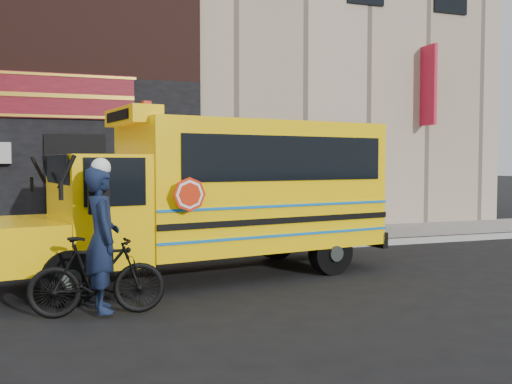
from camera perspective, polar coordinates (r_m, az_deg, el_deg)
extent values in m
plane|color=black|center=(10.34, 1.88, -8.34)|extent=(120.00, 120.00, 0.00)
cube|color=#9D9C97|center=(12.74, -2.42, -5.84)|extent=(40.00, 0.20, 0.15)
cube|color=slate|center=(14.17, -4.21, -4.95)|extent=(40.00, 3.00, 0.15)
cube|color=tan|center=(20.69, -9.13, 14.44)|extent=(20.00, 10.00, 12.00)
cube|color=black|center=(14.85, -17.58, 0.42)|extent=(1.30, 0.10, 2.50)
cube|color=#B1142D|center=(18.24, 16.86, 10.17)|extent=(0.10, 0.70, 2.40)
cylinder|color=black|center=(8.56, -18.22, -8.15)|extent=(0.84, 0.41, 0.80)
cylinder|color=black|center=(10.40, -20.29, -6.22)|extent=(0.84, 0.41, 0.80)
cylinder|color=black|center=(10.46, 7.47, -6.00)|extent=(0.84, 0.41, 0.80)
cylinder|color=black|center=(12.01, 1.99, -4.81)|extent=(0.84, 0.41, 0.80)
cube|color=#FFC605|center=(9.35, -22.13, -4.80)|extent=(1.33, 2.14, 0.70)
cube|color=#FFC605|center=(9.50, -15.59, -1.53)|extent=(1.55, 2.28, 1.70)
cube|color=black|center=(9.35, -19.02, 0.80)|extent=(0.37, 1.78, 0.90)
cube|color=#FFC605|center=(10.53, -0.39, 0.76)|extent=(4.81, 2.95, 2.25)
cube|color=black|center=(11.90, 9.27, -4.20)|extent=(0.50, 2.19, 0.30)
cube|color=black|center=(9.62, 3.35, 3.40)|extent=(3.85, 0.72, 0.75)
cube|color=#FFC605|center=(9.66, -12.23, 7.37)|extent=(0.77, 1.66, 0.28)
cylinder|color=red|center=(8.58, -6.68, -0.24)|extent=(0.52, 0.12, 0.52)
cylinder|color=#383F39|center=(13.42, 8.04, 0.40)|extent=(0.06, 0.06, 2.86)
cube|color=#B1142D|center=(13.34, 8.23, 4.22)|extent=(0.02, 0.25, 0.36)
cube|color=white|center=(13.33, 8.21, 2.30)|extent=(0.02, 0.25, 0.31)
imported|color=black|center=(7.88, -15.56, -8.10)|extent=(1.79, 0.61, 1.06)
imported|color=#101A32|center=(7.86, -15.16, -4.91)|extent=(0.52, 0.74, 1.93)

